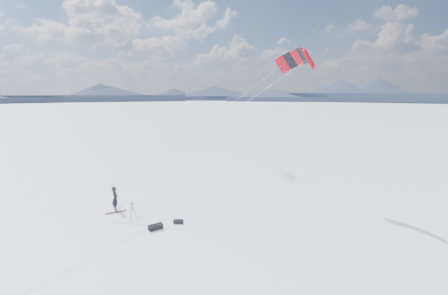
{
  "coord_description": "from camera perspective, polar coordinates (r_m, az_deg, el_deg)",
  "views": [
    {
      "loc": [
        4.54,
        -21.36,
        8.92
      ],
      "look_at": [
        7.17,
        3.59,
        4.61
      ],
      "focal_mm": 26.0,
      "sensor_mm": 36.0,
      "label": 1
    }
  ],
  "objects": [
    {
      "name": "snowboard",
      "position": [
        26.07,
        -18.48,
        -10.74
      ],
      "size": [
        1.53,
        0.88,
        0.04
      ],
      "primitive_type": "cube",
      "rotation": [
        0.0,
        0.0,
        0.41
      ],
      "color": "maroon",
      "rests_on": "ground"
    },
    {
      "name": "horizon_hills",
      "position": [
        22.43,
        -17.57,
        -3.9
      ],
      "size": [
        704.0,
        704.0,
        9.12
      ],
      "color": "#1A1E31",
      "rests_on": "ground"
    },
    {
      "name": "power_kite",
      "position": [
        27.16,
        12.84,
        14.86
      ],
      "size": [
        15.49,
        5.79,
        11.07
      ],
      "color": "#AD0612",
      "rests_on": "ground"
    },
    {
      "name": "tripod",
      "position": [
        24.09,
        -15.82,
        -10.33
      ],
      "size": [
        0.57,
        0.6,
        1.25
      ],
      "rotation": [
        0.0,
        0.0,
        0.16
      ],
      "color": "black",
      "rests_on": "ground"
    },
    {
      "name": "gear_bag_b",
      "position": [
        23.05,
        -8.03,
        -12.77
      ],
      "size": [
        0.7,
        0.4,
        0.3
      ],
      "rotation": [
        0.0,
        0.0,
        -0.13
      ],
      "color": "black",
      "rests_on": "ground"
    },
    {
      "name": "ground",
      "position": [
        23.59,
        -17.08,
        -12.93
      ],
      "size": [
        1800.0,
        1800.0,
        0.0
      ],
      "primitive_type": "plane",
      "color": "white"
    },
    {
      "name": "gear_bag_a",
      "position": [
        22.36,
        -11.96,
        -13.49
      ],
      "size": [
        1.01,
        0.86,
        0.41
      ],
      "rotation": [
        0.0,
        0.0,
        0.56
      ],
      "color": "black",
      "rests_on": "ground"
    },
    {
      "name": "snow_tracks",
      "position": [
        24.13,
        -21.77,
        -12.68
      ],
      "size": [
        13.93,
        9.84,
        0.01
      ],
      "color": "#AFB9DC",
      "rests_on": "ground"
    },
    {
      "name": "snowkiter",
      "position": [
        26.44,
        -18.47,
        -10.5
      ],
      "size": [
        0.66,
        0.81,
        1.91
      ],
      "primitive_type": "imported",
      "rotation": [
        0.0,
        0.0,
        1.91
      ],
      "color": "black",
      "rests_on": "ground"
    }
  ]
}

